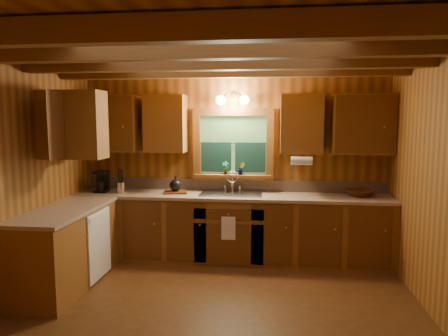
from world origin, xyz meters
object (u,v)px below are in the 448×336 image
coffee_maker (102,181)px  cutting_board (176,192)px  wicker_basket (360,193)px  sink (231,197)px

coffee_maker → cutting_board: coffee_maker is taller
coffee_maker → cutting_board: bearing=-2.2°
cutting_board → wicker_basket: size_ratio=0.86×
coffee_maker → cutting_board: (1.03, 0.02, -0.13)m
coffee_maker → cutting_board: 1.04m
cutting_board → wicker_basket: (2.45, 0.08, 0.03)m
coffee_maker → wicker_basket: coffee_maker is taller
coffee_maker → cutting_board: size_ratio=0.97×
coffee_maker → wicker_basket: size_ratio=0.84×
wicker_basket → sink: bearing=-177.7°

